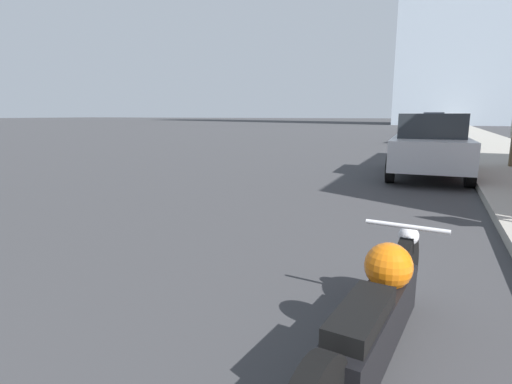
% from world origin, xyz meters
% --- Properties ---
extents(sidewalk, '(3.40, 240.00, 0.15)m').
position_xyz_m(sidewalk, '(6.01, 40.00, 0.07)').
color(sidewalk, '#9E998E').
rests_on(sidewalk, ground_plane).
extents(motorcycle, '(0.62, 2.55, 0.78)m').
position_xyz_m(motorcycle, '(3.17, 4.73, 0.39)').
color(motorcycle, black).
rests_on(motorcycle, ground_plane).
extents(parked_car_silver, '(2.02, 4.24, 1.63)m').
position_xyz_m(parked_car_silver, '(3.30, 13.63, 0.83)').
color(parked_car_silver, '#BCBCC1').
rests_on(parked_car_silver, ground_plane).
extents(parked_car_green, '(2.10, 4.35, 1.59)m').
position_xyz_m(parked_car_green, '(3.15, 26.56, 0.81)').
color(parked_car_green, '#1E6B33').
rests_on(parked_car_green, ground_plane).
extents(parked_car_blue, '(1.96, 4.23, 1.79)m').
position_xyz_m(parked_car_blue, '(3.15, 36.81, 0.89)').
color(parked_car_blue, '#1E3899').
rests_on(parked_car_blue, ground_plane).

